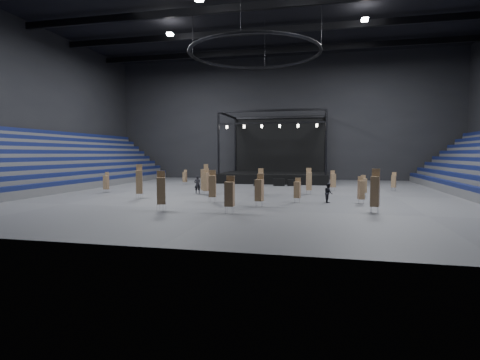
% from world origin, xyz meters
% --- Properties ---
extents(floor, '(50.00, 50.00, 0.00)m').
position_xyz_m(floor, '(0.00, 0.00, 0.00)').
color(floor, '#454547').
rests_on(floor, ground).
extents(wall_back, '(50.00, 0.20, 18.00)m').
position_xyz_m(wall_back, '(0.00, 21.00, 9.00)').
color(wall_back, black).
rests_on(wall_back, ground).
extents(wall_front, '(50.00, 0.20, 18.00)m').
position_xyz_m(wall_front, '(0.00, -21.00, 9.00)').
color(wall_front, black).
rests_on(wall_front, ground).
extents(wall_left, '(0.20, 42.00, 18.00)m').
position_xyz_m(wall_left, '(-25.00, 0.00, 9.00)').
color(wall_left, black).
rests_on(wall_left, ground).
extents(bleachers_left, '(7.20, 40.00, 6.40)m').
position_xyz_m(bleachers_left, '(-22.94, 0.00, 1.73)').
color(bleachers_left, '#4B4B4E').
rests_on(bleachers_left, floor).
extents(stage, '(14.00, 10.00, 9.20)m').
position_xyz_m(stage, '(0.00, 16.24, 1.45)').
color(stage, black).
rests_on(stage, floor).
extents(truss_ring, '(12.30, 12.30, 5.15)m').
position_xyz_m(truss_ring, '(-0.00, 0.00, 13.00)').
color(truss_ring, black).
rests_on(truss_ring, ceiling).
extents(roof_girders, '(49.00, 30.35, 0.70)m').
position_xyz_m(roof_girders, '(0.00, -0.00, 17.20)').
color(roof_girders, black).
rests_on(roof_girders, ceiling).
extents(flight_case_left, '(1.21, 0.85, 0.73)m').
position_xyz_m(flight_case_left, '(-1.07, 8.44, 0.37)').
color(flight_case_left, black).
rests_on(flight_case_left, floor).
extents(flight_case_mid, '(1.32, 0.71, 0.86)m').
position_xyz_m(flight_case_mid, '(1.30, 8.85, 0.43)').
color(flight_case_mid, black).
rests_on(flight_case_mid, floor).
extents(flight_case_right, '(1.24, 0.83, 0.76)m').
position_xyz_m(flight_case_right, '(2.86, 9.18, 0.38)').
color(flight_case_right, black).
rests_on(flight_case_right, floor).
extents(chair_stack_0, '(0.55, 0.55, 2.37)m').
position_xyz_m(chair_stack_0, '(0.64, -11.99, 1.27)').
color(chair_stack_0, silver).
rests_on(chair_stack_0, floor).
extents(chair_stack_1, '(0.65, 0.65, 2.80)m').
position_xyz_m(chair_stack_1, '(-4.31, -1.79, 1.42)').
color(chair_stack_1, silver).
rests_on(chair_stack_1, floor).
extents(chair_stack_2, '(0.52, 0.52, 1.88)m').
position_xyz_m(chair_stack_2, '(9.81, -0.53, 1.01)').
color(chair_stack_2, silver).
rests_on(chair_stack_2, floor).
extents(chair_stack_3, '(0.63, 0.63, 2.50)m').
position_xyz_m(chair_stack_3, '(-1.94, -7.18, 1.31)').
color(chair_stack_3, silver).
rests_on(chair_stack_3, floor).
extents(chair_stack_4, '(0.53, 0.53, 2.43)m').
position_xyz_m(chair_stack_4, '(0.82, -1.21, 1.26)').
color(chair_stack_4, silver).
rests_on(chair_stack_4, floor).
extents(chair_stack_5, '(0.67, 0.67, 2.87)m').
position_xyz_m(chair_stack_5, '(-8.66, -6.05, 1.45)').
color(chair_stack_5, silver).
rests_on(chair_stack_5, floor).
extents(chair_stack_6, '(0.55, 0.55, 1.90)m').
position_xyz_m(chair_stack_6, '(13.28, 5.44, 1.01)').
color(chair_stack_6, silver).
rests_on(chair_stack_6, floor).
extents(chair_stack_7, '(0.46, 0.46, 1.81)m').
position_xyz_m(chair_stack_7, '(-10.03, 8.01, 0.97)').
color(chair_stack_7, silver).
rests_on(chair_stack_7, floor).
extents(chair_stack_8, '(0.54, 0.54, 2.45)m').
position_xyz_m(chair_stack_8, '(5.06, 0.22, 1.26)').
color(chair_stack_8, silver).
rests_on(chair_stack_8, floor).
extents(chair_stack_9, '(0.62, 0.62, 2.81)m').
position_xyz_m(chair_stack_9, '(9.55, -9.86, 1.43)').
color(chair_stack_9, silver).
rests_on(chair_stack_9, floor).
extents(chair_stack_10, '(0.61, 0.61, 2.32)m').
position_xyz_m(chair_stack_10, '(1.98, -8.75, 1.23)').
color(chair_stack_10, silver).
rests_on(chair_stack_10, floor).
extents(chair_stack_11, '(0.54, 0.54, 2.44)m').
position_xyz_m(chair_stack_11, '(-4.07, -2.21, 1.25)').
color(chair_stack_11, silver).
rests_on(chair_stack_11, floor).
extents(chair_stack_12, '(0.57, 0.57, 2.08)m').
position_xyz_m(chair_stack_12, '(7.31, 4.01, 1.10)').
color(chair_stack_12, silver).
rests_on(chair_stack_12, floor).
extents(chair_stack_13, '(0.52, 0.52, 1.91)m').
position_xyz_m(chair_stack_13, '(4.42, -5.86, 1.03)').
color(chair_stack_13, silver).
rests_on(chair_stack_13, floor).
extents(chair_stack_14, '(0.52, 0.52, 2.06)m').
position_xyz_m(chair_stack_14, '(9.13, -5.44, 1.08)').
color(chair_stack_14, silver).
rests_on(chair_stack_14, floor).
extents(chair_stack_15, '(0.43, 0.43, 2.00)m').
position_xyz_m(chair_stack_15, '(-14.00, -2.49, 1.05)').
color(chair_stack_15, silver).
rests_on(chair_stack_15, floor).
extents(chair_stack_16, '(0.73, 0.73, 2.63)m').
position_xyz_m(chair_stack_16, '(-3.98, -11.99, 1.38)').
color(chair_stack_16, silver).
rests_on(chair_stack_16, floor).
extents(man_center, '(0.67, 0.50, 1.69)m').
position_xyz_m(man_center, '(-5.25, -1.10, 0.84)').
color(man_center, black).
rests_on(man_center, floor).
extents(crew_member, '(0.70, 0.83, 1.50)m').
position_xyz_m(crew_member, '(6.76, -5.27, 0.75)').
color(crew_member, black).
rests_on(crew_member, floor).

